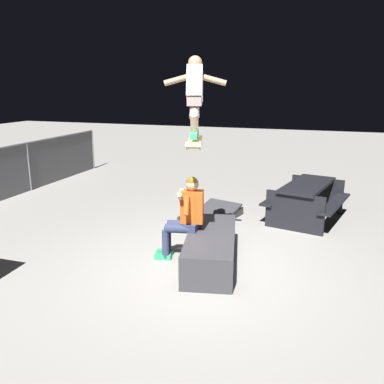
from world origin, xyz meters
name	(u,v)px	position (x,y,z in m)	size (l,w,h in m)	color
ground_plane	(201,268)	(0.00, 0.00, 0.00)	(40.00, 40.00, 0.00)	gray
ledge_box_main	(211,248)	(0.24, -0.07, 0.24)	(1.90, 0.71, 0.48)	#38383D
person_sitting_on_ledge	(185,214)	(0.29, 0.35, 0.73)	(0.59, 0.78, 1.31)	#2D3856
skateboard	(194,142)	(0.24, 0.19, 1.84)	(1.04, 0.46, 0.13)	#AD8451
skater_airborne	(195,93)	(0.30, 0.21, 2.53)	(0.64, 0.88, 1.12)	#2D9E66
kicker_ramp	(211,216)	(2.25, 0.49, 0.05)	(1.40, 1.09, 0.33)	#38383D
picnic_table_back	(307,196)	(2.83, -1.32, 0.50)	(1.96, 1.68, 0.75)	black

